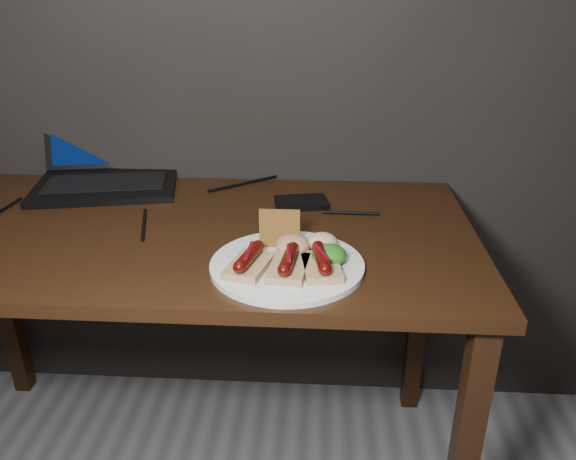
% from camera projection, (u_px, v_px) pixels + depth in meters
% --- Properties ---
extents(desk, '(1.40, 0.70, 0.75)m').
position_uv_depth(desk, '(176.00, 261.00, 1.35)').
color(desk, '#331E0C').
rests_on(desk, ground).
extents(laptop, '(0.43, 0.41, 0.25)m').
position_uv_depth(laptop, '(108.00, 164.00, 1.58)').
color(laptop, black).
rests_on(laptop, desk).
extents(hard_drive, '(0.14, 0.11, 0.02)m').
position_uv_depth(hard_drive, '(301.00, 202.00, 1.43)').
color(hard_drive, black).
rests_on(hard_drive, desk).
extents(desk_cables, '(0.95, 0.45, 0.01)m').
position_uv_depth(desk_cables, '(176.00, 206.00, 1.42)').
color(desk_cables, black).
rests_on(desk_cables, desk).
extents(plate, '(0.32, 0.32, 0.01)m').
position_uv_depth(plate, '(287.00, 265.00, 1.12)').
color(plate, white).
rests_on(plate, desk).
extents(bread_sausage_left, '(0.10, 0.13, 0.04)m').
position_uv_depth(bread_sausage_left, '(249.00, 262.00, 1.09)').
color(bread_sausage_left, tan).
rests_on(bread_sausage_left, plate).
extents(bread_sausage_center, '(0.08, 0.12, 0.04)m').
position_uv_depth(bread_sausage_center, '(289.00, 264.00, 1.08)').
color(bread_sausage_center, tan).
rests_on(bread_sausage_center, plate).
extents(bread_sausage_right, '(0.09, 0.12, 0.04)m').
position_uv_depth(bread_sausage_right, '(321.00, 263.00, 1.08)').
color(bread_sausage_right, tan).
rests_on(bread_sausage_right, plate).
extents(crispbread, '(0.08, 0.01, 0.08)m').
position_uv_depth(crispbread, '(280.00, 229.00, 1.17)').
color(crispbread, '#A76D2E').
rests_on(crispbread, plate).
extents(salad_greens, '(0.07, 0.07, 0.04)m').
position_uv_depth(salad_greens, '(329.00, 255.00, 1.11)').
color(salad_greens, '#175911').
rests_on(salad_greens, plate).
extents(salsa_mound, '(0.07, 0.07, 0.04)m').
position_uv_depth(salsa_mound, '(293.00, 245.00, 1.15)').
color(salsa_mound, maroon).
rests_on(salsa_mound, plate).
extents(coleslaw_mound, '(0.06, 0.06, 0.04)m').
position_uv_depth(coleslaw_mound, '(322.00, 242.00, 1.17)').
color(coleslaw_mound, beige).
rests_on(coleslaw_mound, plate).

